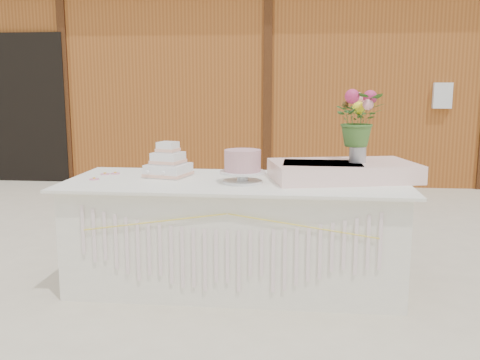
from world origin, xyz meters
name	(u,v)px	position (x,y,z in m)	size (l,w,h in m)	color
ground	(236,284)	(0.00, 0.00, 0.00)	(80.00, 80.00, 0.00)	beige
barn	(273,72)	(-0.01, 5.99, 1.68)	(12.60, 4.60, 3.30)	#95531F
cake_table	(235,233)	(0.00, 0.00, 0.39)	(2.40, 1.00, 0.77)	white
wedding_cake	(168,165)	(-0.51, 0.11, 0.86)	(0.35, 0.35, 0.26)	white
pink_cake_stand	(243,164)	(0.06, -0.09, 0.90)	(0.32, 0.32, 0.23)	white
satin_runner	(343,171)	(0.76, 0.12, 0.83)	(0.99, 0.58, 0.13)	#FFD6CD
flower_vase	(358,151)	(0.86, 0.11, 0.98)	(0.12, 0.12, 0.16)	#B0B0B5
bouquet	(359,113)	(0.86, 0.11, 1.25)	(0.34, 0.29, 0.38)	#3E692A
loose_flowers	(106,175)	(-0.98, 0.08, 0.78)	(0.14, 0.34, 0.02)	pink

